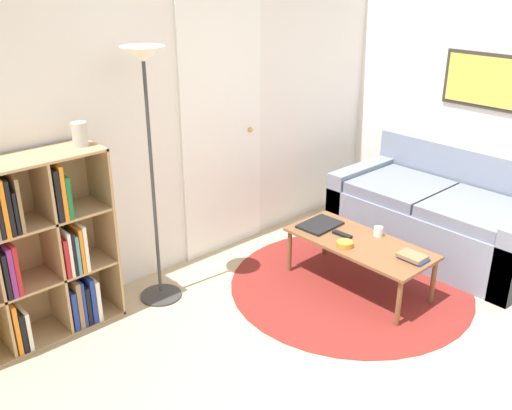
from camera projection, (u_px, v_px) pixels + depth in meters
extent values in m
plane|color=tan|center=(422.00, 392.00, 3.31)|extent=(14.00, 14.00, 0.00)
cube|color=silver|center=(183.00, 105.00, 4.33)|extent=(7.28, 0.05, 2.60)
cube|color=white|center=(222.00, 130.00, 4.62)|extent=(0.81, 0.02, 2.09)
sphere|color=tan|center=(250.00, 130.00, 4.80)|extent=(0.04, 0.04, 0.04)
cube|color=silver|center=(466.00, 89.00, 4.91)|extent=(0.05, 5.23, 2.60)
cube|color=#332D28|center=(486.00, 81.00, 4.72)|extent=(0.02, 0.74, 0.46)
cube|color=yellow|center=(485.00, 81.00, 4.72)|extent=(0.01, 0.68, 0.40)
cylinder|color=maroon|center=(350.00, 285.00, 4.41)|extent=(1.84, 1.84, 0.01)
cube|color=tan|center=(104.00, 229.00, 3.92)|extent=(0.02, 0.34, 1.22)
cube|color=tan|center=(5.00, 164.00, 3.33)|extent=(1.17, 0.34, 0.02)
cube|color=tan|center=(36.00, 335.00, 3.80)|extent=(1.17, 0.34, 0.02)
cube|color=tan|center=(12.00, 246.00, 3.67)|extent=(1.17, 0.02, 1.22)
cube|color=tan|center=(51.00, 246.00, 3.68)|extent=(0.02, 0.32, 1.19)
cube|color=tan|center=(27.00, 283.00, 3.64)|extent=(1.13, 0.32, 0.02)
cube|color=tan|center=(17.00, 226.00, 3.48)|extent=(1.13, 0.32, 0.02)
cube|color=orange|center=(11.00, 325.00, 3.60)|extent=(0.03, 0.23, 0.35)
cube|color=black|center=(17.00, 327.00, 3.64)|extent=(0.03, 0.25, 0.27)
cube|color=silver|center=(22.00, 324.00, 3.67)|extent=(0.03, 0.27, 0.27)
cube|color=navy|center=(69.00, 307.00, 3.83)|extent=(0.03, 0.20, 0.28)
cube|color=olive|center=(73.00, 301.00, 3.85)|extent=(0.03, 0.22, 0.34)
cube|color=navy|center=(76.00, 298.00, 3.89)|extent=(0.02, 0.26, 0.34)
cube|color=black|center=(81.00, 300.00, 3.91)|extent=(0.03, 0.25, 0.29)
cube|color=navy|center=(88.00, 297.00, 3.91)|extent=(0.03, 0.20, 0.33)
cube|color=silver|center=(92.00, 296.00, 3.95)|extent=(0.03, 0.23, 0.30)
cube|color=black|center=(0.00, 271.00, 3.45)|extent=(0.03, 0.25, 0.30)
cube|color=#7F287A|center=(7.00, 269.00, 3.45)|extent=(0.03, 0.20, 0.33)
cube|color=#B21E23|center=(10.00, 265.00, 3.49)|extent=(0.03, 0.25, 0.33)
cube|color=#B21E23|center=(60.00, 255.00, 3.68)|extent=(0.03, 0.22, 0.27)
cube|color=silver|center=(64.00, 251.00, 3.69)|extent=(0.02, 0.22, 0.31)
cube|color=black|center=(67.00, 249.00, 3.72)|extent=(0.02, 0.24, 0.30)
cube|color=teal|center=(72.00, 251.00, 3.72)|extent=(0.02, 0.20, 0.27)
cube|color=orange|center=(75.00, 247.00, 3.74)|extent=(0.02, 0.21, 0.31)
cube|color=silver|center=(77.00, 244.00, 3.77)|extent=(0.03, 0.26, 0.32)
cube|color=black|center=(3.00, 204.00, 3.34)|extent=(0.03, 0.23, 0.34)
cube|color=black|center=(9.00, 209.00, 3.38)|extent=(0.02, 0.24, 0.27)
cube|color=olive|center=(13.00, 202.00, 3.38)|extent=(0.02, 0.24, 0.34)
cube|color=black|center=(52.00, 193.00, 3.52)|extent=(0.03, 0.21, 0.34)
cube|color=orange|center=(55.00, 189.00, 3.55)|extent=(0.03, 0.25, 0.35)
cube|color=#196B38|center=(61.00, 194.00, 3.58)|extent=(0.03, 0.26, 0.28)
cylinder|color=#333333|center=(161.00, 295.00, 4.26)|extent=(0.31, 0.31, 0.01)
cylinder|color=#333333|center=(153.00, 182.00, 3.91)|extent=(0.02, 0.02, 1.72)
cone|color=white|center=(143.00, 54.00, 3.57)|extent=(0.29, 0.29, 0.10)
cube|color=gray|center=(437.00, 226.00, 4.88)|extent=(0.93, 1.73, 0.44)
cube|color=gray|center=(464.00, 193.00, 5.05)|extent=(0.16, 1.73, 0.83)
cube|color=gray|center=(365.00, 193.00, 5.39)|extent=(0.93, 0.16, 0.58)
cube|color=slate|center=(476.00, 211.00, 4.49)|extent=(0.73, 0.68, 0.10)
cube|color=slate|center=(401.00, 187.00, 4.97)|extent=(0.73, 0.68, 0.10)
cube|color=brown|center=(359.00, 243.00, 4.25)|extent=(0.51, 1.11, 0.02)
cylinder|color=brown|center=(399.00, 303.00, 3.84)|extent=(0.04, 0.04, 0.36)
cylinder|color=brown|center=(290.00, 251.00, 4.54)|extent=(0.04, 0.04, 0.36)
cylinder|color=brown|center=(433.00, 281.00, 4.11)|extent=(0.04, 0.04, 0.36)
cylinder|color=brown|center=(325.00, 235.00, 4.81)|extent=(0.04, 0.04, 0.36)
cube|color=black|center=(320.00, 225.00, 4.50)|extent=(0.34, 0.25, 0.02)
cylinder|color=orange|center=(345.00, 244.00, 4.17)|extent=(0.12, 0.12, 0.04)
cube|color=navy|center=(414.00, 259.00, 3.98)|extent=(0.13, 0.19, 0.01)
cube|color=olive|center=(412.00, 256.00, 3.98)|extent=(0.13, 0.19, 0.03)
cylinder|color=white|center=(378.00, 232.00, 4.32)|extent=(0.07, 0.07, 0.07)
cube|color=black|center=(342.00, 235.00, 4.34)|extent=(0.05, 0.17, 0.02)
cylinder|color=#B7B2A8|center=(80.00, 134.00, 3.59)|extent=(0.10, 0.10, 0.15)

